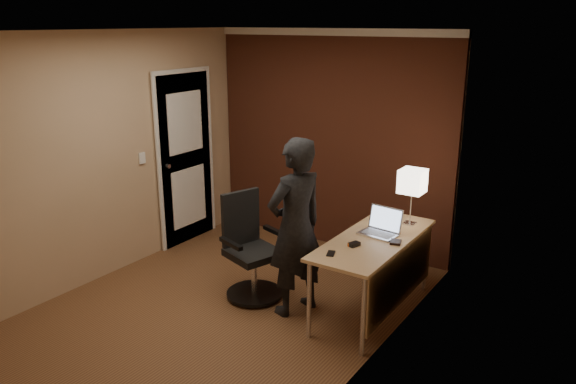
% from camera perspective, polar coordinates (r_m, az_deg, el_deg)
% --- Properties ---
extents(room, '(4.00, 4.00, 4.00)m').
position_cam_1_polar(room, '(6.28, 0.26, 5.91)').
color(room, brown).
rests_on(room, ground).
extents(desk, '(0.60, 1.50, 0.73)m').
position_cam_1_polar(desk, '(5.08, 9.43, -6.12)').
color(desk, '#D8B67C').
rests_on(desk, ground).
extents(desk_lamp, '(0.22, 0.22, 0.54)m').
position_cam_1_polar(desk_lamp, '(5.32, 12.52, 1.01)').
color(desk_lamp, silver).
rests_on(desk_lamp, desk).
extents(laptop, '(0.36, 0.29, 0.23)m').
position_cam_1_polar(laptop, '(5.15, 9.52, -3.48)').
color(laptop, silver).
rests_on(laptop, desk).
extents(mouse, '(0.09, 0.11, 0.03)m').
position_cam_1_polar(mouse, '(4.85, 6.73, -5.29)').
color(mouse, black).
rests_on(mouse, desk).
extents(phone, '(0.10, 0.13, 0.01)m').
position_cam_1_polar(phone, '(4.68, 4.38, -6.25)').
color(phone, black).
rests_on(phone, desk).
extents(wallet, '(0.12, 0.13, 0.02)m').
position_cam_1_polar(wallet, '(4.96, 10.88, -5.02)').
color(wallet, black).
rests_on(wallet, desk).
extents(office_chair, '(0.57, 0.63, 1.00)m').
position_cam_1_polar(office_chair, '(5.43, -3.88, -6.17)').
color(office_chair, black).
rests_on(office_chair, ground).
extents(person, '(0.56, 0.69, 1.64)m').
position_cam_1_polar(person, '(4.99, 0.76, -3.63)').
color(person, black).
rests_on(person, ground).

